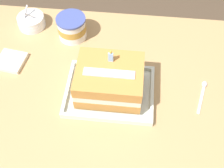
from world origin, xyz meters
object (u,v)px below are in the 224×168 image
object	(u,v)px
foil_tray	(110,92)
serving_spoon_near_tray	(203,90)
napkin_pile	(11,61)
bowl_stack	(31,21)
birthday_cake	(110,80)
ice_cream_tub	(72,27)

from	to	relation	value
foil_tray	serving_spoon_near_tray	bearing A→B (deg)	7.35
foil_tray	serving_spoon_near_tray	distance (m)	0.35
serving_spoon_near_tray	napkin_pile	distance (m)	0.75
foil_tray	bowl_stack	distance (m)	0.50
birthday_cake	ice_cream_tub	size ratio (longest dim) A/B	1.90
bowl_stack	ice_cream_tub	distance (m)	0.20
ice_cream_tub	serving_spoon_near_tray	bearing A→B (deg)	-23.55
birthday_cake	napkin_pile	world-z (taller)	birthday_cake
ice_cream_tub	bowl_stack	bearing A→B (deg)	166.81
bowl_stack	serving_spoon_near_tray	bearing A→B (deg)	-20.96
birthday_cake	napkin_pile	bearing A→B (deg)	165.40
bowl_stack	ice_cream_tub	bearing A→B (deg)	-13.19
serving_spoon_near_tray	ice_cream_tub	bearing A→B (deg)	156.45
birthday_cake	ice_cream_tub	bearing A→B (deg)	124.19
bowl_stack	serving_spoon_near_tray	xyz separation A→B (m)	(0.72, -0.28, -0.02)
foil_tray	ice_cream_tub	distance (m)	0.34
ice_cream_tub	birthday_cake	bearing A→B (deg)	-55.81
birthday_cake	ice_cream_tub	xyz separation A→B (m)	(-0.19, 0.28, -0.03)
birthday_cake	napkin_pile	size ratio (longest dim) A/B	1.94
foil_tray	ice_cream_tub	size ratio (longest dim) A/B	2.66
bowl_stack	foil_tray	bearing A→B (deg)	-40.38
birthday_cake	ice_cream_tub	distance (m)	0.34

